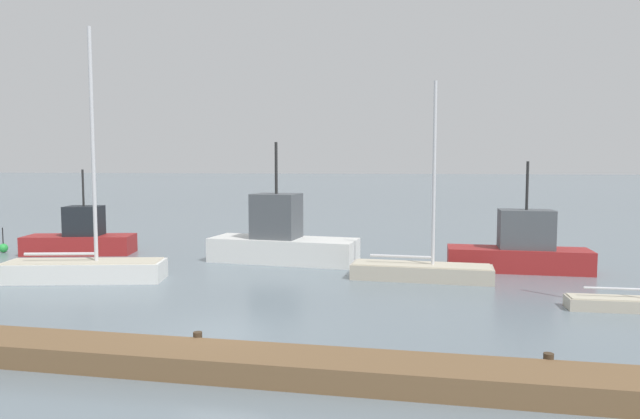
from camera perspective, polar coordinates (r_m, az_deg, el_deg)
ground_plane at (r=17.83m, az=-9.45°, el=-12.37°), size 600.00×600.00×0.00m
dock_pier at (r=15.04m, az=-13.70°, el=-14.50°), size 22.17×1.86×0.71m
sailboat_0 at (r=27.29m, az=-22.81°, el=-5.47°), size 7.24×3.40×11.14m
sailboat_2 at (r=25.86m, az=10.25°, el=-6.01°), size 6.32×1.96×8.84m
sailboat_3 at (r=23.01m, az=29.05°, el=-8.17°), size 4.38×1.11×6.16m
fishing_boat_0 at (r=35.49m, az=-23.10°, el=-2.66°), size 6.37×3.40×4.90m
fishing_boat_1 at (r=30.02m, az=-3.94°, el=-3.08°), size 8.01×3.33×6.36m
fishing_boat_2 at (r=29.05m, az=19.68°, el=-3.85°), size 6.68×2.02×5.33m
channel_buoy_0 at (r=38.15m, az=-29.46°, el=-3.40°), size 0.52×0.52×1.47m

